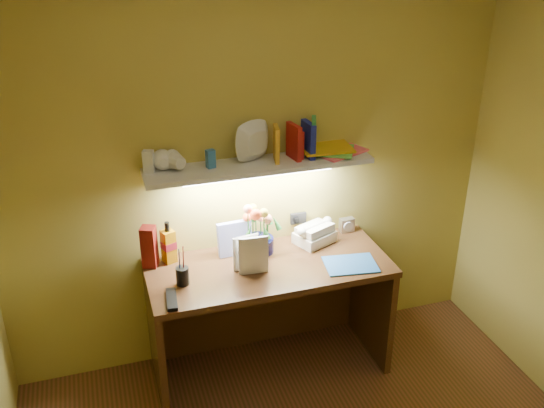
# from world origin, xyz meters

# --- Properties ---
(desk) EXTENTS (1.40, 0.60, 0.75)m
(desk) POSITION_xyz_m (0.00, 1.20, 0.38)
(desk) COLOR #3D2710
(desk) RESTS_ON ground
(flower_bouquet) EXTENTS (0.20, 0.20, 0.31)m
(flower_bouquet) POSITION_xyz_m (-0.01, 1.37, 0.91)
(flower_bouquet) COLOR #0B0D3E
(flower_bouquet) RESTS_ON desk
(telephone) EXTENTS (0.28, 0.25, 0.14)m
(telephone) POSITION_xyz_m (0.35, 1.38, 0.82)
(telephone) COLOR white
(telephone) RESTS_ON desk
(desk_clock) EXTENTS (0.09, 0.05, 0.09)m
(desk_clock) POSITION_xyz_m (0.59, 1.44, 0.80)
(desk_clock) COLOR #B6B5BA
(desk_clock) RESTS_ON desk
(whisky_bottle) EXTENTS (0.09, 0.09, 0.26)m
(whisky_bottle) POSITION_xyz_m (-0.54, 1.41, 0.88)
(whisky_bottle) COLOR #B67406
(whisky_bottle) RESTS_ON desk
(whisky_box) EXTENTS (0.10, 0.10, 0.25)m
(whisky_box) POSITION_xyz_m (-0.65, 1.40, 0.87)
(whisky_box) COLOR #62110A
(whisky_box) RESTS_ON desk
(pen_cup) EXTENTS (0.09, 0.09, 0.17)m
(pen_cup) POSITION_xyz_m (-0.51, 1.15, 0.84)
(pen_cup) COLOR black
(pen_cup) RESTS_ON desk
(art_card) EXTENTS (0.21, 0.06, 0.20)m
(art_card) POSITION_xyz_m (-0.15, 1.39, 0.85)
(art_card) COLOR silver
(art_card) RESTS_ON desk
(tv_remote) EXTENTS (0.07, 0.20, 0.02)m
(tv_remote) POSITION_xyz_m (-0.59, 1.01, 0.76)
(tv_remote) COLOR black
(tv_remote) RESTS_ON desk
(blue_folder) EXTENTS (0.32, 0.26, 0.01)m
(blue_folder) POSITION_xyz_m (0.45, 1.06, 0.75)
(blue_folder) COLOR #2D68AC
(blue_folder) RESTS_ON desk
(desk_book_a) EXTENTS (0.16, 0.04, 0.21)m
(desk_book_a) POSITION_xyz_m (-0.21, 1.19, 0.86)
(desk_book_a) COLOR white
(desk_book_a) RESTS_ON desk
(desk_book_b) EXTENTS (0.17, 0.04, 0.23)m
(desk_book_b) POSITION_xyz_m (-0.19, 1.15, 0.86)
(desk_book_b) COLOR silver
(desk_book_b) RESTS_ON desk
(wall_shelf) EXTENTS (1.32, 0.35, 0.25)m
(wall_shelf) POSITION_xyz_m (0.02, 1.38, 1.34)
(wall_shelf) COLOR silver
(wall_shelf) RESTS_ON ground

